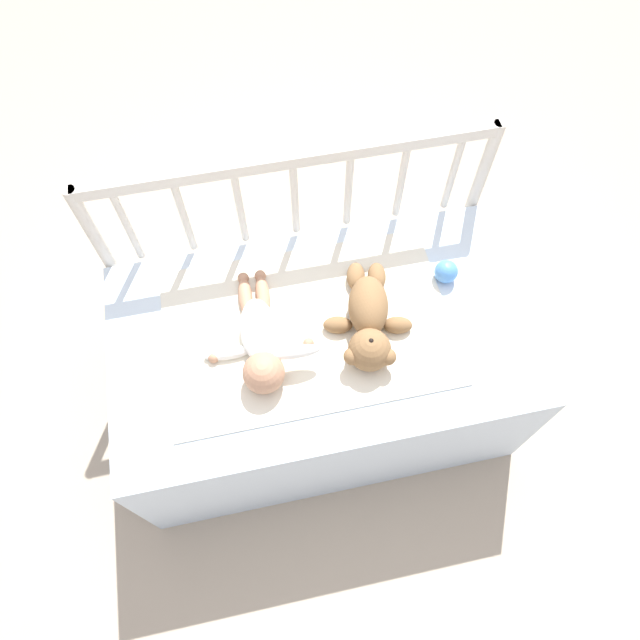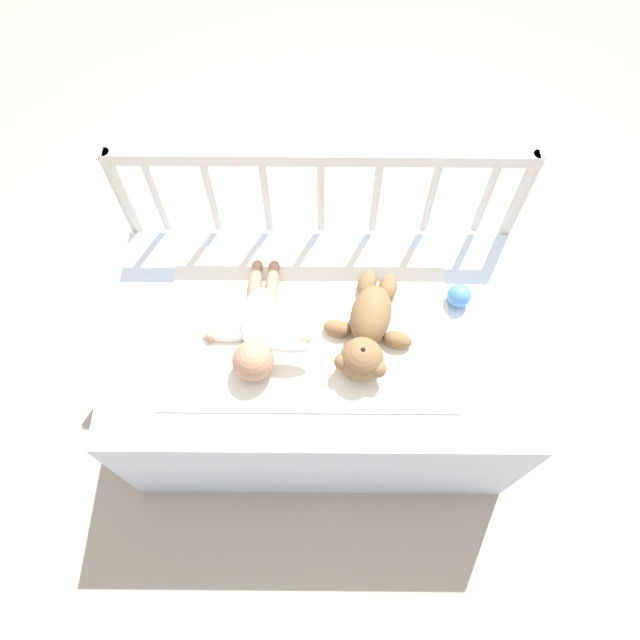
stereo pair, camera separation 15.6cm
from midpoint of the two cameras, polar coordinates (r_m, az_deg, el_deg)
name	(u,v)px [view 2 (the right image)]	position (r m, az deg, el deg)	size (l,w,h in m)	color
ground_plane	(320,395)	(2.07, 2.17, -7.71)	(12.00, 12.00, 0.00)	tan
crib_mattress	(320,367)	(1.83, 2.43, -4.99)	(1.19, 0.69, 0.50)	silver
crib_rail	(321,211)	(1.74, 2.68, 10.59)	(1.19, 0.04, 0.82)	beige
blanket	(309,324)	(1.62, 1.60, -0.69)	(0.80, 0.53, 0.01)	silver
teddy_bear	(368,329)	(1.56, 7.66, -1.19)	(0.25, 0.36, 0.12)	olive
baby	(257,331)	(1.56, -3.47, -1.36)	(0.32, 0.40, 0.11)	white
toy_ball	(459,296)	(1.69, 16.32, 2.12)	(0.07, 0.07, 0.07)	#4C8CDB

